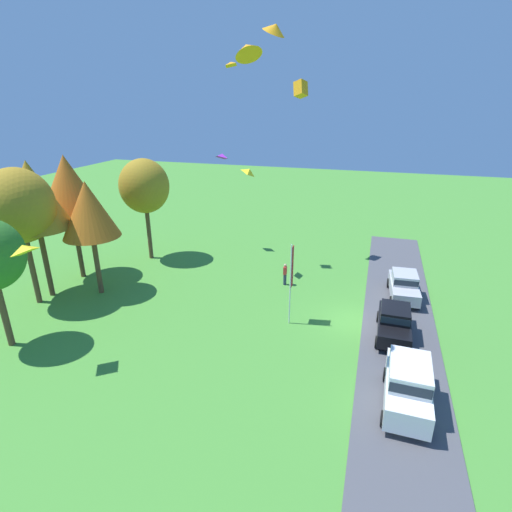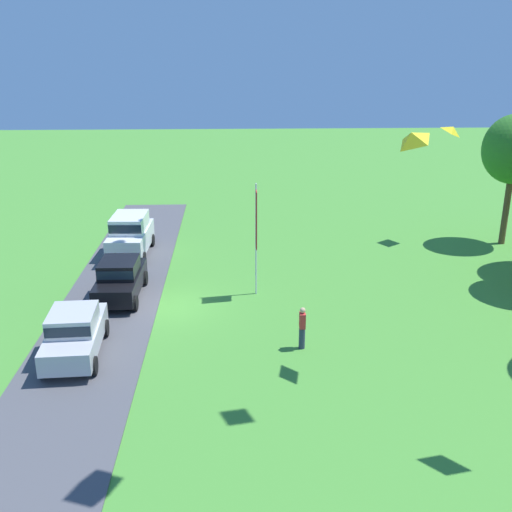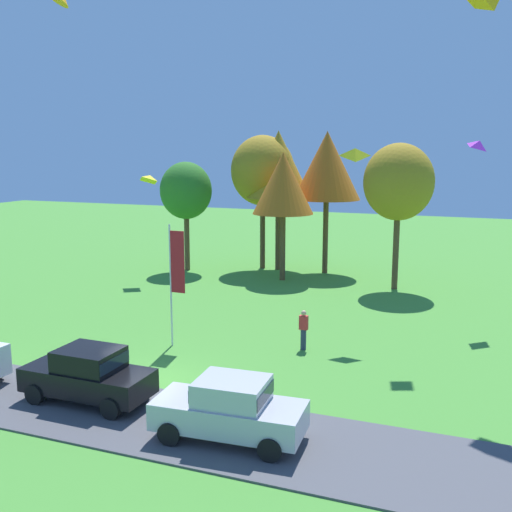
{
  "view_description": "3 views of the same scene",
  "coord_description": "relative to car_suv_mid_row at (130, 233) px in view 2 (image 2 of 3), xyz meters",
  "views": [
    {
      "loc": [
        -22.94,
        -0.38,
        13.17
      ],
      "look_at": [
        -0.33,
        6.53,
        3.91
      ],
      "focal_mm": 28.0,
      "sensor_mm": 36.0,
      "label": 1
    },
    {
      "loc": [
        24.7,
        3.0,
        11.09
      ],
      "look_at": [
        -0.61,
        4.02,
        2.13
      ],
      "focal_mm": 42.0,
      "sensor_mm": 36.0,
      "label": 2
    },
    {
      "loc": [
        11.03,
        -17.81,
        8.43
      ],
      "look_at": [
        1.79,
        6.08,
        3.8
      ],
      "focal_mm": 42.0,
      "sensor_mm": 36.0,
      "label": 3
    }
  ],
  "objects": [
    {
      "name": "ground_plane",
      "position": [
        6.97,
        2.66,
        -1.3
      ],
      "size": [
        120.0,
        120.0,
        0.0
      ],
      "primitive_type": "plane",
      "color": "#478E33"
    },
    {
      "name": "pavement_strip",
      "position": [
        6.97,
        0.06,
        -1.27
      ],
      "size": [
        36.0,
        4.4,
        0.06
      ],
      "primitive_type": "cube",
      "color": "#4C4C51",
      "rests_on": "ground"
    },
    {
      "name": "car_suv_mid_row",
      "position": [
        0.0,
        0.0,
        0.0
      ],
      "size": [
        4.65,
        2.16,
        2.28
      ],
      "color": "white",
      "rests_on": "ground"
    },
    {
      "name": "car_sedan_near_entrance",
      "position": [
        5.97,
        0.46,
        -0.25
      ],
      "size": [
        4.42,
        1.99,
        1.84
      ],
      "color": "black",
      "rests_on": "ground"
    },
    {
      "name": "car_sedan_far_end",
      "position": [
        11.45,
        -0.28,
        -0.25
      ],
      "size": [
        4.5,
        2.16,
        1.84
      ],
      "color": "#B7B7BC",
      "rests_on": "ground"
    },
    {
      "name": "person_watching_sky",
      "position": [
        11.11,
        8.25,
        -0.42
      ],
      "size": [
        0.36,
        0.24,
        1.71
      ],
      "color": "#2D334C",
      "rests_on": "ground"
    },
    {
      "name": "flag_banner",
      "position": [
        5.89,
        6.71,
        2.06
      ],
      "size": [
        0.71,
        0.08,
        5.29
      ],
      "color": "silver",
      "rests_on": "ground"
    },
    {
      "name": "kite_diamond_high_right",
      "position": [
        12.42,
        11.44,
        6.95
      ],
      "size": [
        1.25,
        1.18,
        0.72
      ],
      "primitive_type": "pyramid",
      "rotation": [
        -0.48,
        0.0,
        3.44
      ],
      "color": "yellow"
    },
    {
      "name": "kite_diamond_low_drifter",
      "position": [
        -2.13,
        18.19,
        5.24
      ],
      "size": [
        1.27,
        1.19,
        0.73
      ],
      "primitive_type": "pyramid",
      "rotation": [
        0.45,
        0.0,
        2.93
      ],
      "color": "yellow"
    }
  ]
}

